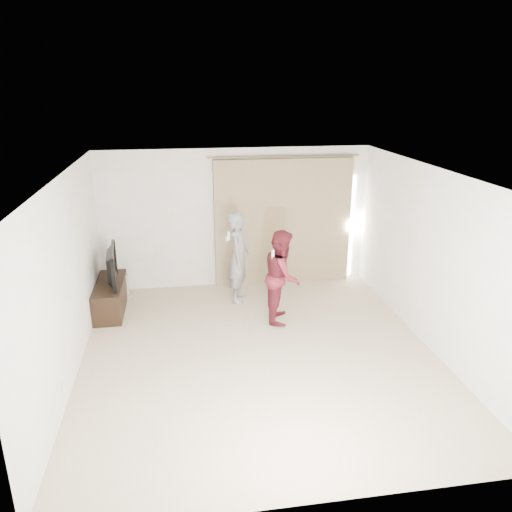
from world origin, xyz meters
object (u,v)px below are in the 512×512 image
Objects in this scene: person_man at (239,257)px; person_woman at (282,276)px; tv at (107,266)px; tv_console at (111,297)px.

person_woman is at bearing -55.53° from person_man.
person_woman reaches higher than tv.
person_man is at bearing 2.45° from tv_console.
person_woman is at bearing -110.46° from tv.
person_man is (2.22, 0.09, 0.00)m from tv.
tv is at bearing 164.54° from person_woman.
person_woman is (2.82, -0.78, -0.05)m from tv.
person_man is 1.06m from person_woman.
tv_console is 1.25× the size of tv.
tv_console is 2.29m from person_man.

